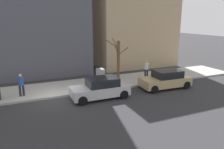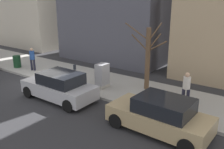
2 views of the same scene
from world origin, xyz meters
The scene contains 10 objects.
ground_plane centered at (0.00, 0.00, 0.00)m, with size 120.00×120.00×0.00m, color #2B2B2D.
sidewalk centered at (2.00, 0.00, 0.07)m, with size 4.00×36.00×0.15m, color #9E9B93.
parked_car_tan centered at (-1.15, -8.76, 0.74)m, with size 2.06×4.26×1.52m.
parked_car_silver centered at (-1.22, -2.91, 0.74)m, with size 1.92×4.20×1.52m.
parking_meter centered at (0.45, -2.46, 0.98)m, with size 0.14×0.10×1.35m.
utility_box centered at (1.30, -3.86, 0.85)m, with size 0.83×0.61×1.43m.
bare_tree centered at (2.62, -6.12, 2.09)m, with size 2.23×2.45×3.79m.
trash_bin centered at (0.90, 4.04, 0.60)m, with size 0.56×0.56×0.90m, color #14381E.
pedestrian_near_meter centered at (1.83, -8.75, 1.09)m, with size 0.36×0.40×1.66m.
pedestrian_midblock centered at (1.09, 2.39, 1.09)m, with size 0.36×0.39×1.66m.
Camera 2 is at (-9.72, -12.54, 5.40)m, focal length 40.00 mm.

